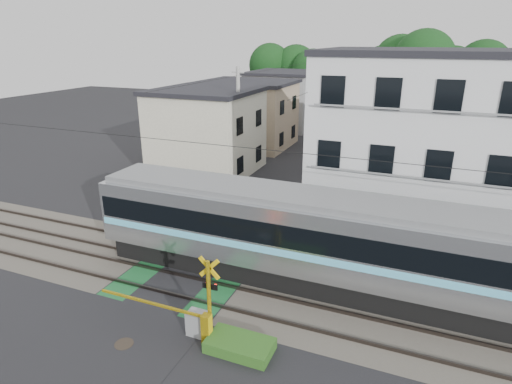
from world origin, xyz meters
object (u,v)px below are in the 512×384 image
at_px(crossing_signal_near, 199,319).
at_px(apartment_block, 415,141).
at_px(manhole_cover, 124,344).
at_px(pedestrian, 325,134).
at_px(crossing_signal_far, 181,218).

height_order(crossing_signal_near, apartment_block, apartment_block).
bearing_deg(apartment_block, manhole_cover, -119.09).
distance_m(apartment_block, pedestrian, 19.45).
relative_size(crossing_signal_far, manhole_cover, 7.33).
bearing_deg(apartment_block, pedestrian, 117.28).
bearing_deg(crossing_signal_near, crossing_signal_far, 125.29).
xyz_separation_m(pedestrian, manhole_cover, (0.67, -31.47, -0.90)).
relative_size(crossing_signal_far, pedestrian, 2.60).
relative_size(pedestrian, manhole_cover, 2.82).
distance_m(crossing_signal_far, manhole_cover, 9.20).
relative_size(crossing_signal_near, crossing_signal_far, 1.00).
height_order(crossing_signal_near, crossing_signal_far, same).
relative_size(crossing_signal_far, apartment_block, 0.46).
xyz_separation_m(apartment_block, manhole_cover, (-8.07, -14.51, -4.64)).
bearing_deg(manhole_cover, pedestrian, 91.23).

